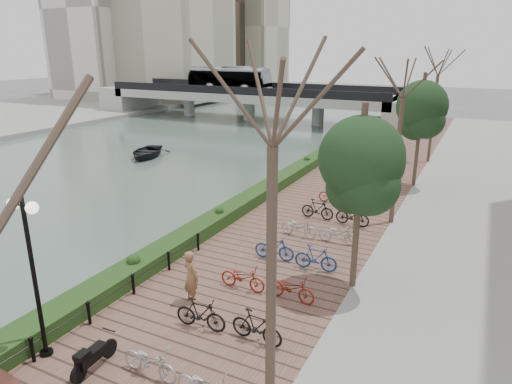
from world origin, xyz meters
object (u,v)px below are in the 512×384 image
Objects in this scene: motorcycle at (94,355)px; pedestrian at (191,276)px; lamppost at (29,243)px; boat at (146,152)px.

motorcycle is 0.75× the size of pedestrian.
motorcycle is (1.68, 0.16, -2.92)m from lamppost.
boat is at bearing 124.87° from motorcycle.
pedestrian is (0.35, 3.99, 0.49)m from motorcycle.
lamppost is 1.05× the size of boat.
boat is at bearing 123.80° from lamppost.
pedestrian is (2.03, 4.15, -2.44)m from lamppost.
pedestrian is at bearing 63.90° from lamppost.
boat is (-14.57, 21.76, -3.38)m from lamppost.
motorcycle is 4.03m from pedestrian.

